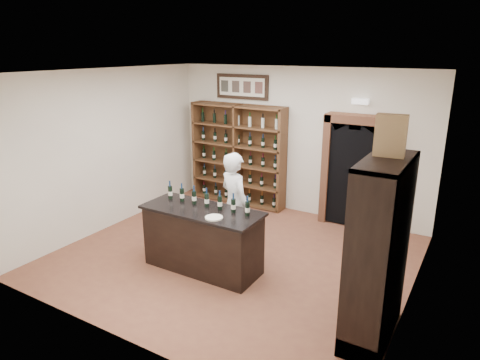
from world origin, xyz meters
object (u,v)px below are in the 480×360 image
object	(u,v)px
counter_bottle_0	(170,192)
shopkeeper	(235,205)
tasting_counter	(203,240)
wine_shelf	(239,154)
side_cabinet	(378,280)
wine_crate	(391,136)

from	to	relation	value
counter_bottle_0	shopkeeper	distance (m)	1.07
tasting_counter	shopkeeper	size ratio (longest dim) A/B	1.07
wine_shelf	shopkeeper	distance (m)	2.58
wine_shelf	counter_bottle_0	bearing A→B (deg)	-82.27
tasting_counter	side_cabinet	bearing A→B (deg)	-6.28
wine_shelf	wine_crate	world-z (taller)	wine_crate
side_cabinet	shopkeeper	world-z (taller)	side_cabinet
wine_shelf	side_cabinet	world-z (taller)	same
shopkeeper	wine_crate	distance (m)	3.07
counter_bottle_0	side_cabinet	size ratio (longest dim) A/B	0.14
tasting_counter	side_cabinet	xyz separation A→B (m)	(2.72, -0.30, 0.26)
counter_bottle_0	wine_crate	xyz separation A→B (m)	(3.39, -0.30, 1.32)
counter_bottle_0	wine_crate	distance (m)	3.65
tasting_counter	wine_crate	bearing A→B (deg)	-3.61
counter_bottle_0	tasting_counter	bearing A→B (deg)	-10.43
side_cabinet	tasting_counter	bearing A→B (deg)	173.72
wine_shelf	counter_bottle_0	world-z (taller)	wine_shelf
tasting_counter	wine_crate	distance (m)	3.30
wine_shelf	wine_crate	size ratio (longest dim) A/B	4.74
tasting_counter	shopkeeper	bearing A→B (deg)	77.09
tasting_counter	counter_bottle_0	xyz separation A→B (m)	(-0.72, 0.13, 0.61)
side_cabinet	shopkeeper	bearing A→B (deg)	158.86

